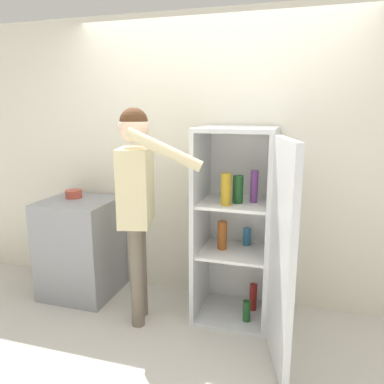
{
  "coord_description": "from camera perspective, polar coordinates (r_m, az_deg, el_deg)",
  "views": [
    {
      "loc": [
        0.76,
        -2.27,
        1.74
      ],
      "look_at": [
        -0.11,
        0.64,
        1.06
      ],
      "focal_mm": 35.0,
      "sensor_mm": 36.0,
      "label": 1
    }
  ],
  "objects": [
    {
      "name": "refrigerator",
      "position": [
        3.0,
        8.05,
        -5.77
      ],
      "size": [
        0.81,
        1.17,
        1.6
      ],
      "color": "silver",
      "rests_on": "ground_plane"
    },
    {
      "name": "counter",
      "position": [
        3.72,
        -16.57,
        -8.07
      ],
      "size": [
        0.64,
        0.61,
        0.92
      ],
      "color": "gray",
      "rests_on": "ground_plane"
    },
    {
      "name": "bowl",
      "position": [
        3.69,
        -17.58,
        -0.28
      ],
      "size": [
        0.15,
        0.15,
        0.07
      ],
      "color": "#B24738",
      "rests_on": "counter"
    },
    {
      "name": "wall_back",
      "position": [
        3.37,
        3.52,
        4.65
      ],
      "size": [
        7.0,
        0.06,
        2.55
      ],
      "color": "silver",
      "rests_on": "ground_plane"
    },
    {
      "name": "ground_plane",
      "position": [
        2.96,
        -1.58,
        -23.46
      ],
      "size": [
        12.0,
        12.0,
        0.0
      ],
      "primitive_type": "plane",
      "color": "beige"
    },
    {
      "name": "person",
      "position": [
        2.95,
        -8.36,
        0.57
      ],
      "size": [
        0.74,
        0.53,
        1.75
      ],
      "color": "#726656",
      "rests_on": "ground_plane"
    }
  ]
}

